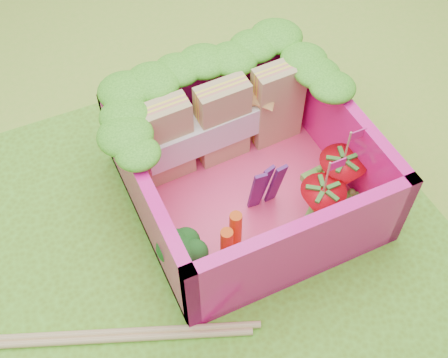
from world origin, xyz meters
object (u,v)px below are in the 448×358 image
strawberry_right (340,176)px  chopsticks (27,340)px  bento_box (248,168)px  sandwich_stack (224,122)px  strawberry_left (321,203)px  broccoli (187,251)px

strawberry_right → chopsticks: (-1.92, -0.13, -0.17)m
bento_box → sandwich_stack: 0.34m
sandwich_stack → chopsticks: sandwich_stack is taller
strawberry_left → sandwich_stack: bearing=112.7°
sandwich_stack → strawberry_right: 0.76m
broccoli → strawberry_right: strawberry_right is taller
sandwich_stack → strawberry_left: sandwich_stack is taller
bento_box → broccoli: bearing=-147.4°
strawberry_left → chopsticks: size_ratio=0.22×
strawberry_right → broccoli: bearing=-174.0°
broccoli → strawberry_left: bearing=-1.0°
broccoli → strawberry_right: size_ratio=0.61×
strawberry_right → chopsticks: 1.93m
bento_box → chopsticks: 1.49m
strawberry_left → strawberry_right: (0.20, 0.12, 0.01)m
strawberry_left → strawberry_right: 0.24m
sandwich_stack → strawberry_right: size_ratio=2.07×
sandwich_stack → strawberry_right: bearing=-49.2°
broccoli → strawberry_left: size_ratio=0.63×
strawberry_left → strawberry_right: size_ratio=0.96×
bento_box → strawberry_right: (0.49, -0.22, -0.08)m
strawberry_left → bento_box: bearing=130.3°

